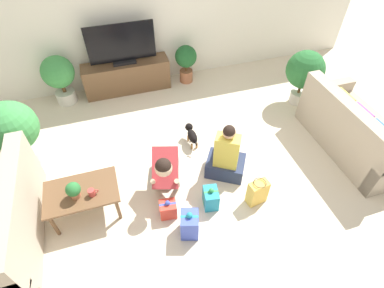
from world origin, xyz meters
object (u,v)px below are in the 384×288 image
Objects in this scene: coffee_table at (82,194)px; gift_box_b at (168,209)px; potted_plant_corner_left at (12,129)px; tabletop_plant at (73,190)px; potted_plant_back_left at (59,76)px; tv_console at (127,77)px; potted_plant_back_right at (186,60)px; potted_plant_corner_right at (305,71)px; person_sitting at (226,157)px; gift_bag_a at (257,192)px; person_kneeling at (166,167)px; gift_box_a at (211,198)px; sofa_right at (354,132)px; mug at (92,192)px; gift_box_c at (190,224)px; tv at (122,46)px; dog at (192,134)px.

coffee_table reaches higher than gift_box_b.
potted_plant_corner_left reaches higher than tabletop_plant.
gift_box_b is (1.17, -2.84, -0.43)m from potted_plant_back_left.
potted_plant_back_right is (1.13, -0.05, 0.17)m from tv_console.
potted_plant_back_left reaches higher than potted_plant_back_right.
potted_plant_corner_right reaches higher than potted_plant_back_left.
tabletop_plant is (-1.95, -0.14, 0.24)m from person_sitting.
person_kneeling is at bearing 149.69° from gift_bag_a.
potted_plant_back_right is 2.42m from person_sitting.
potted_plant_back_right is 1.89× the size of gift_bag_a.
potted_plant_back_left reaches higher than person_kneeling.
potted_plant_corner_right is 2.53× the size of gift_bag_a.
person_kneeling is (1.07, 0.11, -0.02)m from coffee_table.
potted_plant_corner_right is 2.80m from gift_box_a.
gift_box_b is (-2.95, -0.34, -0.20)m from sofa_right.
sofa_right is at bearing 1.32° from mug.
potted_plant_back_right reaches higher than mug.
gift_box_a is at bearing -10.94° from tabletop_plant.
tabletop_plant is (-1.12, -0.18, 0.19)m from person_kneeling.
tabletop_plant reaches higher than gift_box_c.
coffee_table is 1.40m from potted_plant_corner_left.
gift_box_b is (0.04, -2.89, -0.77)m from tv.
gift_box_c is (0.23, -3.20, -0.11)m from tv_console.
dog is at bearing 26.24° from coffee_table.
person_sitting is (1.90, 0.08, -0.06)m from coffee_table.
person_kneeling is (-2.69, -1.12, -0.27)m from potted_plant_corner_right.
potted_plant_corner_left is 8.68× the size of mug.
person_sitting is at bearing -68.31° from tv_console.
mug is (-1.01, 0.57, 0.30)m from gift_box_c.
gift_box_b is (-0.11, -0.46, -0.25)m from person_kneeling.
dog is at bearing 67.32° from person_kneeling.
potted_plant_back_left is (-0.21, 2.49, 0.17)m from coffee_table.
potted_plant_corner_right is 3.26m from gift_box_b.
gift_box_a is (-0.53, -2.86, -0.32)m from potted_plant_back_right.
tv is at bearing 155.33° from potted_plant_corner_right.
tabletop_plant is at bearing 164.34° from gift_box_b.
coffee_table is 1.34m from gift_box_c.
potted_plant_corner_left is 4.67× the size of tabletop_plant.
gift_box_b is (-0.94, -0.42, -0.20)m from person_sitting.
tv is 3.06m from gift_box_a.
sofa_right is 2.01m from person_sitting.
gift_box_a is (0.60, -2.91, -0.75)m from tv.
tabletop_plant is (-3.96, -0.05, 0.24)m from sofa_right.
person_sitting is 1.07m from gift_box_c.
tv_console is 2.23m from potted_plant_corner_left.
sofa_right reaches higher than gift_box_a.
mug is at bearing -150.85° from person_kneeling.
tv is at bearing 0.00° from tv_console.
tv_console is 2.65m from person_sitting.
gift_box_b is at bearing 96.53° from sofa_right.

